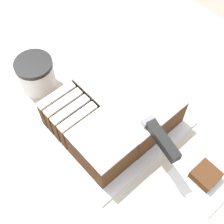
{
  "coord_description": "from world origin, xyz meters",
  "views": [
    {
      "loc": [
        0.24,
        -0.23,
        1.61
      ],
      "look_at": [
        -0.05,
        0.03,
        0.98
      ],
      "focal_mm": 50.0,
      "sensor_mm": 36.0,
      "label": 1
    }
  ],
  "objects_px": {
    "cake_board": "(112,122)",
    "cake": "(115,112)",
    "coffee_cup": "(36,74)",
    "brownie": "(206,175)",
    "knife": "(150,124)"
  },
  "relations": [
    {
      "from": "knife",
      "to": "coffee_cup",
      "type": "bearing_deg",
      "value": 27.68
    },
    {
      "from": "coffee_cup",
      "to": "knife",
      "type": "bearing_deg",
      "value": 14.95
    },
    {
      "from": "knife",
      "to": "cake",
      "type": "bearing_deg",
      "value": 20.5
    },
    {
      "from": "cake",
      "to": "brownie",
      "type": "distance_m",
      "value": 0.25
    },
    {
      "from": "cake_board",
      "to": "coffee_cup",
      "type": "xyz_separation_m",
      "value": [
        -0.22,
        -0.07,
        0.04
      ]
    },
    {
      "from": "knife",
      "to": "brownie",
      "type": "xyz_separation_m",
      "value": [
        0.15,
        0.04,
        -0.08
      ]
    },
    {
      "from": "cake",
      "to": "knife",
      "type": "relative_size",
      "value": 0.83
    },
    {
      "from": "cake_board",
      "to": "coffee_cup",
      "type": "relative_size",
      "value": 3.28
    },
    {
      "from": "coffee_cup",
      "to": "brownie",
      "type": "relative_size",
      "value": 1.78
    },
    {
      "from": "cake_board",
      "to": "brownie",
      "type": "relative_size",
      "value": 5.83
    },
    {
      "from": "cake",
      "to": "brownie",
      "type": "xyz_separation_m",
      "value": [
        0.24,
        0.05,
        -0.03
      ]
    },
    {
      "from": "cake_board",
      "to": "coffee_cup",
      "type": "distance_m",
      "value": 0.23
    },
    {
      "from": "knife",
      "to": "brownie",
      "type": "relative_size",
      "value": 5.87
    },
    {
      "from": "knife",
      "to": "coffee_cup",
      "type": "height_order",
      "value": "knife"
    },
    {
      "from": "cake_board",
      "to": "cake",
      "type": "distance_m",
      "value": 0.05
    }
  ]
}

